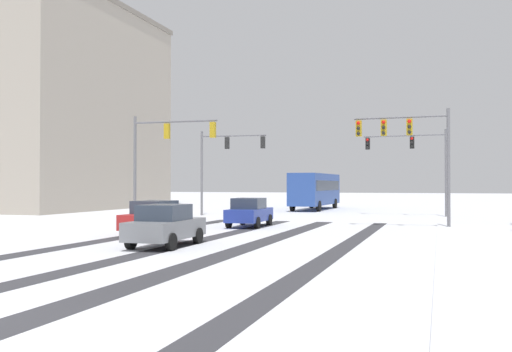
{
  "coord_description": "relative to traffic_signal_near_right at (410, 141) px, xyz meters",
  "views": [
    {
      "loc": [
        8.51,
        -7.55,
        2.4
      ],
      "look_at": [
        0.0,
        18.4,
        2.8
      ],
      "focal_mm": 39.35,
      "sensor_mm": 36.0,
      "label": 1
    }
  ],
  "objects": [
    {
      "name": "wheel_track_left_lane",
      "position": [
        -8.13,
        -11.15,
        -4.76
      ],
      "size": [
        0.96,
        28.92,
        0.01
      ],
      "primitive_type": "cube",
      "color": "#38383D",
      "rests_on": "ground"
    },
    {
      "name": "wheel_track_right_lane",
      "position": [
        -12.05,
        -11.15,
        -4.76
      ],
      "size": [
        1.02,
        28.92,
        0.01
      ],
      "primitive_type": "cube",
      "color": "#38383D",
      "rests_on": "ground"
    },
    {
      "name": "wheel_track_center",
      "position": [
        -5.38,
        -11.15,
        -4.76
      ],
      "size": [
        1.05,
        28.92,
        0.01
      ],
      "primitive_type": "cube",
      "color": "#38383D",
      "rests_on": "ground"
    },
    {
      "name": "wheel_track_oncoming",
      "position": [
        -1.9,
        -11.15,
        -4.76
      ],
      "size": [
        0.79,
        28.92,
        0.01
      ],
      "primitive_type": "cube",
      "color": "#38383D",
      "rests_on": "ground"
    },
    {
      "name": "sidewalk_kerb_right",
      "position": [
        3.42,
        -12.46,
        -4.7
      ],
      "size": [
        4.0,
        28.92,
        0.12
      ],
      "primitive_type": "cube",
      "color": "white",
      "rests_on": "ground"
    },
    {
      "name": "traffic_signal_near_right",
      "position": [
        0.0,
        0.0,
        0.0
      ],
      "size": [
        5.14,
        0.41,
        6.5
      ],
      "color": "slate",
      "rests_on": "ground"
    },
    {
      "name": "traffic_signal_near_left",
      "position": [
        -14.11,
        -1.92,
        -0.15
      ],
      "size": [
        5.37,
        0.52,
        6.5
      ],
      "color": "slate",
      "rests_on": "ground"
    },
    {
      "name": "traffic_signal_far_left",
      "position": [
        -14.17,
        8.14,
        -0.15
      ],
      "size": [
        5.2,
        0.69,
        6.5
      ],
      "color": "slate",
      "rests_on": "ground"
    },
    {
      "name": "traffic_signal_far_right",
      "position": [
        -0.1,
        12.08,
        -0.11
      ],
      "size": [
        6.16,
        0.54,
        6.5
      ],
      "color": "slate",
      "rests_on": "ground"
    },
    {
      "name": "car_blue_lead",
      "position": [
        -8.66,
        -1.89,
        -3.94
      ],
      "size": [
        1.94,
        4.15,
        1.62
      ],
      "color": "#233899",
      "rests_on": "ground"
    },
    {
      "name": "car_red_second",
      "position": [
        -11.26,
        -8.04,
        -3.94
      ],
      "size": [
        1.92,
        4.14,
        1.62
      ],
      "color": "red",
      "rests_on": "ground"
    },
    {
      "name": "car_grey_third",
      "position": [
        -8.5,
        -12.4,
        -3.94
      ],
      "size": [
        1.94,
        4.15,
        1.62
      ],
      "color": "slate",
      "rests_on": "ground"
    },
    {
      "name": "bus_oncoming",
      "position": [
        -9.63,
        20.36,
        -2.77
      ],
      "size": [
        2.84,
        11.05,
        3.38
      ],
      "color": "#284793",
      "rests_on": "ground"
    },
    {
      "name": "office_building_far_left_block",
      "position": [
        -40.8,
        14.73,
        5.22
      ],
      "size": [
        26.79,
        22.28,
        19.94
      ],
      "color": "#A89E8E",
      "rests_on": "ground"
    }
  ]
}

